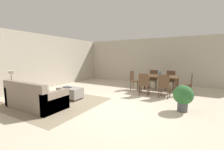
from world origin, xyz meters
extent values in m
plane|color=beige|center=(0.00, 0.00, 0.00)|extent=(10.80, 10.80, 0.00)
cube|color=#BCB2A0|center=(0.00, 5.00, 1.35)|extent=(9.00, 0.12, 2.70)
cube|color=#BCB2A0|center=(-4.50, 0.50, 1.35)|extent=(0.12, 11.00, 2.70)
cube|color=gray|center=(-2.07, -0.57, 0.00)|extent=(3.00, 2.80, 0.01)
cube|color=gray|center=(-2.20, -1.17, 0.21)|extent=(1.94, 0.91, 0.42)
cube|color=gray|center=(-2.20, -1.54, 0.64)|extent=(1.94, 0.16, 0.44)
cube|color=gray|center=(-3.10, -1.17, 0.31)|extent=(0.14, 0.91, 0.62)
cube|color=gray|center=(-1.30, -1.17, 0.31)|extent=(0.14, 0.91, 0.62)
cube|color=beige|center=(-2.70, -1.28, 0.61)|extent=(0.38, 0.14, 0.38)
cube|color=tan|center=(-2.20, -1.28, 0.61)|extent=(0.38, 0.12, 0.38)
cube|color=tan|center=(-1.70, -1.27, 0.62)|extent=(0.40, 0.15, 0.40)
cube|color=gray|center=(-1.94, 0.02, 0.25)|extent=(0.92, 0.53, 0.37)
cylinder|color=#513823|center=(-2.35, 0.24, 0.03)|extent=(0.05, 0.05, 0.06)
cylinder|color=#513823|center=(-1.53, 0.24, 0.03)|extent=(0.05, 0.05, 0.06)
cylinder|color=#513823|center=(-2.35, -0.19, 0.03)|extent=(0.05, 0.05, 0.06)
cylinder|color=#513823|center=(-1.53, -0.19, 0.03)|extent=(0.05, 0.05, 0.06)
cube|color=brown|center=(-3.47, -1.23, 0.58)|extent=(0.40, 0.40, 0.03)
cylinder|color=brown|center=(-3.64, -1.06, 0.28)|extent=(0.04, 0.04, 0.56)
cylinder|color=brown|center=(-3.30, -1.06, 0.28)|extent=(0.04, 0.04, 0.56)
cylinder|color=brown|center=(-3.64, -1.40, 0.28)|extent=(0.04, 0.04, 0.56)
cylinder|color=brown|center=(-3.30, -1.40, 0.28)|extent=(0.04, 0.04, 0.56)
cylinder|color=brown|center=(-3.47, -1.23, 0.60)|extent=(0.16, 0.16, 0.02)
cylinder|color=brown|center=(-3.47, -1.23, 0.78)|extent=(0.02, 0.02, 0.32)
cone|color=beige|center=(-3.47, -1.23, 1.03)|extent=(0.26, 0.26, 0.18)
cube|color=#513823|center=(0.79, 2.69, 0.74)|extent=(1.62, 0.93, 0.04)
cube|color=#513823|center=(0.04, 3.10, 0.36)|extent=(0.07, 0.07, 0.72)
cube|color=#513823|center=(1.54, 3.10, 0.36)|extent=(0.07, 0.07, 0.72)
cube|color=#513823|center=(0.04, 2.29, 0.36)|extent=(0.07, 0.07, 0.72)
cube|color=#513823|center=(1.54, 2.29, 0.36)|extent=(0.07, 0.07, 0.72)
cube|color=#513823|center=(0.36, 1.94, 0.43)|extent=(0.43, 0.43, 0.04)
cube|color=#513823|center=(0.38, 1.76, 0.69)|extent=(0.40, 0.07, 0.47)
cylinder|color=#513823|center=(0.18, 2.10, 0.21)|extent=(0.04, 0.04, 0.41)
cylinder|color=#513823|center=(0.52, 2.12, 0.21)|extent=(0.04, 0.04, 0.41)
cylinder|color=#513823|center=(0.21, 1.76, 0.21)|extent=(0.04, 0.04, 0.41)
cylinder|color=#513823|center=(0.55, 1.78, 0.21)|extent=(0.04, 0.04, 0.41)
cube|color=#513823|center=(1.17, 1.97, 0.43)|extent=(0.43, 0.43, 0.04)
cube|color=#513823|center=(1.15, 1.79, 0.69)|extent=(0.40, 0.07, 0.47)
cylinder|color=#513823|center=(1.01, 2.15, 0.21)|extent=(0.04, 0.04, 0.41)
cylinder|color=#513823|center=(1.35, 2.12, 0.21)|extent=(0.04, 0.04, 0.41)
cylinder|color=#513823|center=(0.99, 1.81, 0.21)|extent=(0.04, 0.04, 0.41)
cylinder|color=#513823|center=(1.32, 1.78, 0.21)|extent=(0.04, 0.04, 0.41)
cube|color=#513823|center=(0.35, 3.42, 0.43)|extent=(0.40, 0.40, 0.04)
cube|color=#513823|center=(0.35, 3.60, 0.69)|extent=(0.40, 0.04, 0.47)
cylinder|color=#513823|center=(0.53, 3.25, 0.21)|extent=(0.04, 0.04, 0.41)
cylinder|color=#513823|center=(0.19, 3.25, 0.21)|extent=(0.04, 0.04, 0.41)
cylinder|color=#513823|center=(0.52, 3.59, 0.21)|extent=(0.04, 0.04, 0.41)
cylinder|color=#513823|center=(0.18, 3.59, 0.21)|extent=(0.04, 0.04, 0.41)
cube|color=#513823|center=(1.17, 3.46, 0.43)|extent=(0.42, 0.42, 0.04)
cube|color=#513823|center=(1.18, 3.64, 0.69)|extent=(0.40, 0.06, 0.47)
cylinder|color=#513823|center=(1.33, 3.28, 0.21)|extent=(0.04, 0.04, 0.41)
cylinder|color=#513823|center=(0.99, 3.30, 0.21)|extent=(0.04, 0.04, 0.41)
cylinder|color=#513823|center=(1.35, 3.62, 0.21)|extent=(0.04, 0.04, 0.41)
cylinder|color=#513823|center=(1.01, 3.64, 0.21)|extent=(0.04, 0.04, 0.41)
cube|color=#513823|center=(1.90, 2.72, 0.43)|extent=(0.41, 0.41, 0.04)
cube|color=#513823|center=(2.08, 2.73, 0.69)|extent=(0.05, 0.40, 0.47)
cylinder|color=#513823|center=(1.73, 2.55, 0.21)|extent=(0.04, 0.04, 0.41)
cylinder|color=#513823|center=(1.73, 2.89, 0.21)|extent=(0.04, 0.04, 0.41)
cylinder|color=#513823|center=(2.07, 2.56, 0.21)|extent=(0.04, 0.04, 0.41)
cylinder|color=#513823|center=(2.07, 2.90, 0.21)|extent=(0.04, 0.04, 0.41)
cube|color=#513823|center=(-0.29, 2.66, 0.43)|extent=(0.40, 0.40, 0.04)
cube|color=#513823|center=(-0.47, 2.66, 0.69)|extent=(0.04, 0.40, 0.47)
cylinder|color=#513823|center=(-0.13, 2.84, 0.21)|extent=(0.04, 0.04, 0.41)
cylinder|color=#513823|center=(-0.12, 2.50, 0.21)|extent=(0.04, 0.04, 0.41)
cylinder|color=#513823|center=(-0.47, 2.83, 0.21)|extent=(0.04, 0.04, 0.41)
cylinder|color=#513823|center=(-0.46, 2.49, 0.21)|extent=(0.04, 0.04, 0.41)
cylinder|color=slate|center=(0.83, 2.72, 0.86)|extent=(0.12, 0.12, 0.20)
cube|color=#333338|center=(-2.02, -0.04, 0.45)|extent=(0.28, 0.22, 0.03)
cylinder|color=#4C4C51|center=(1.88, 0.68, 0.13)|extent=(0.28, 0.28, 0.26)
sphere|color=#2D6633|center=(1.88, 0.68, 0.50)|extent=(0.56, 0.56, 0.56)
camera|label=1|loc=(2.05, -3.86, 1.58)|focal=23.01mm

